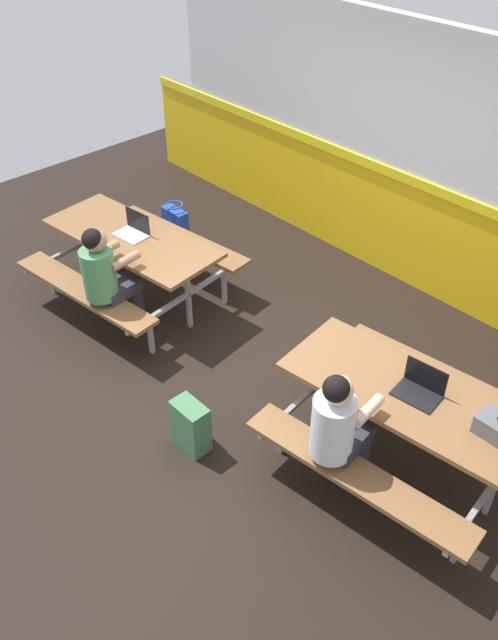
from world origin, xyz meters
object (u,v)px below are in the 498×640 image
(tote_bag_bright, at_px, (175,222))
(laptop_silver, at_px, (133,230))
(picnic_table_right, at_px, (406,409))
(student_further, at_px, (339,425))
(student_nearer, at_px, (106,274))
(satchel_spare, at_px, (191,426))
(picnic_table_left, at_px, (133,250))
(laptop_dark, at_px, (420,389))

(tote_bag_bright, bearing_deg, laptop_silver, -55.65)
(picnic_table_right, relative_size, student_further, 1.60)
(student_nearer, relative_size, satchel_spare, 2.74)
(picnic_table_left, relative_size, student_further, 1.60)
(picnic_table_right, height_order, tote_bag_bright, picnic_table_right)
(student_further, bearing_deg, student_nearer, -177.03)
(laptop_dark, height_order, satchel_spare, laptop_dark)
(picnic_table_right, relative_size, laptop_silver, 5.60)
(picnic_table_right, xyz_separation_m, student_further, (-0.16, -0.58, 0.13))
(student_further, distance_m, tote_bag_bright, 3.98)
(student_further, relative_size, satchel_spare, 2.74)
(satchel_spare, bearing_deg, tote_bag_bright, 144.15)
(laptop_dark, bearing_deg, satchel_spare, -138.97)
(student_nearer, height_order, student_further, same)
(student_further, distance_m, laptop_dark, 0.66)
(satchel_spare, bearing_deg, laptop_dark, 41.03)
(student_further, height_order, tote_bag_bright, student_further)
(satchel_spare, bearing_deg, student_nearer, 167.98)
(tote_bag_bright, bearing_deg, student_nearer, -56.26)
(student_nearer, distance_m, student_further, 2.64)
(student_nearer, bearing_deg, picnic_table_right, 14.38)
(laptop_dark, relative_size, satchel_spare, 0.78)
(picnic_table_left, xyz_separation_m, laptop_silver, (-0.01, 0.04, 0.21))
(student_further, bearing_deg, laptop_dark, 71.59)
(laptop_silver, distance_m, satchel_spare, 2.21)
(picnic_table_left, xyz_separation_m, student_nearer, (0.35, -0.52, 0.13))
(student_nearer, distance_m, tote_bag_bright, 1.94)
(picnic_table_left, relative_size, laptop_silver, 5.60)
(picnic_table_left, height_order, laptop_silver, laptop_silver)
(tote_bag_bright, xyz_separation_m, satchel_spare, (2.63, -1.90, 0.02))
(picnic_table_left, height_order, student_further, student_further)
(student_nearer, distance_m, laptop_dark, 2.94)
(picnic_table_left, relative_size, picnic_table_right, 1.00)
(laptop_silver, bearing_deg, laptop_dark, 3.65)
(laptop_dark, bearing_deg, laptop_silver, -176.35)
(picnic_table_left, distance_m, laptop_dark, 3.21)
(laptop_silver, bearing_deg, picnic_table_right, 2.92)
(tote_bag_bright, bearing_deg, student_further, -21.15)
(student_further, relative_size, laptop_dark, 3.51)
(laptop_silver, bearing_deg, satchel_spare, -24.73)
(picnic_table_right, xyz_separation_m, satchel_spare, (-1.21, -1.05, -0.36))
(picnic_table_left, bearing_deg, laptop_dark, 4.32)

